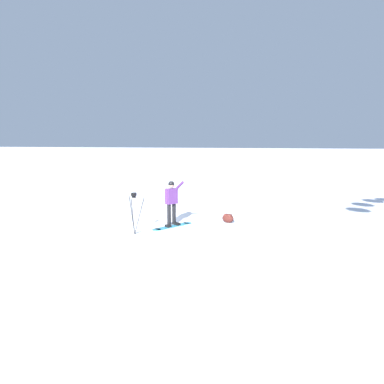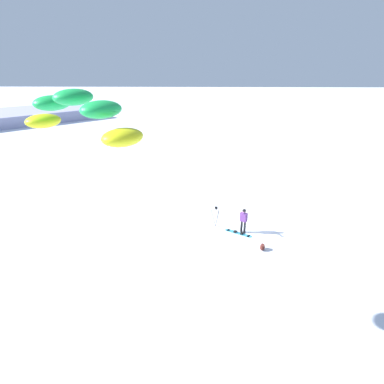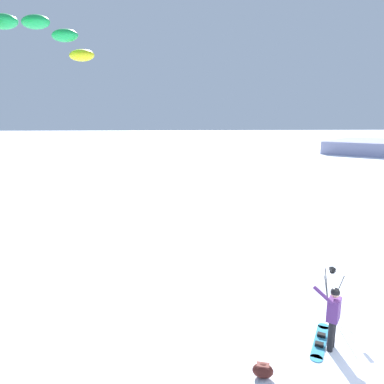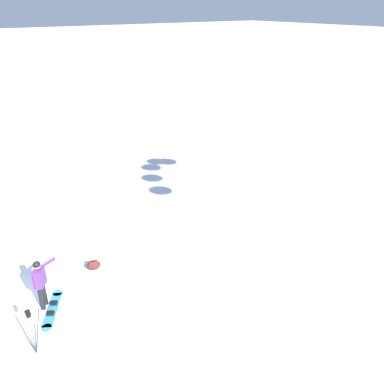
% 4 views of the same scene
% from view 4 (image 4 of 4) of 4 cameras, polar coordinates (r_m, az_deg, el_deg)
% --- Properties ---
extents(ground_plane, '(300.00, 300.00, 0.00)m').
position_cam_4_polar(ground_plane, '(13.72, -24.32, -14.26)').
color(ground_plane, white).
extents(snowboarder, '(0.75, 0.48, 1.63)m').
position_cam_4_polar(snowboarder, '(12.67, -20.82, -11.60)').
color(snowboarder, black).
rests_on(snowboarder, ground_plane).
extents(snowboard, '(1.04, 1.58, 0.10)m').
position_cam_4_polar(snowboard, '(13.05, -19.23, -15.43)').
color(snowboard, teal).
rests_on(snowboard, ground_plane).
extents(gear_bag_large, '(0.52, 0.40, 0.33)m').
position_cam_4_polar(gear_bag_large, '(14.23, -13.82, -10.05)').
color(gear_bag_large, '#4C1E19').
rests_on(gear_bag_large, ground_plane).
extents(camera_tripod, '(0.59, 0.56, 1.38)m').
position_cam_4_polar(camera_tripod, '(11.28, -21.99, -16.96)').
color(camera_tripod, '#262628').
rests_on(camera_tripod, ground_plane).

